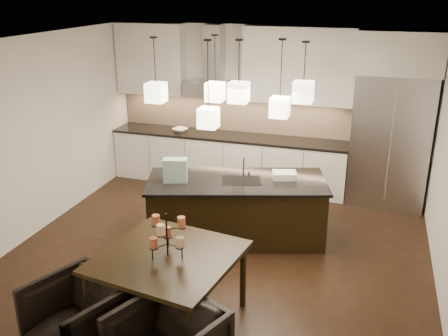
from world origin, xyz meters
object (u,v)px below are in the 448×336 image
(refrigerator, at_px, (389,141))
(dining_table, at_px, (169,289))
(armchair_left, at_px, (78,319))
(island_body, at_px, (236,210))

(refrigerator, bearing_deg, dining_table, -118.67)
(refrigerator, distance_m, armchair_left, 5.49)
(refrigerator, height_order, dining_table, refrigerator)
(armchair_left, bearing_deg, island_body, 96.15)
(dining_table, relative_size, armchair_left, 1.58)
(dining_table, distance_m, armchair_left, 0.97)
(refrigerator, relative_size, armchair_left, 2.53)
(armchair_left, bearing_deg, dining_table, 70.19)
(refrigerator, distance_m, island_body, 2.84)
(island_body, bearing_deg, armchair_left, -123.32)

